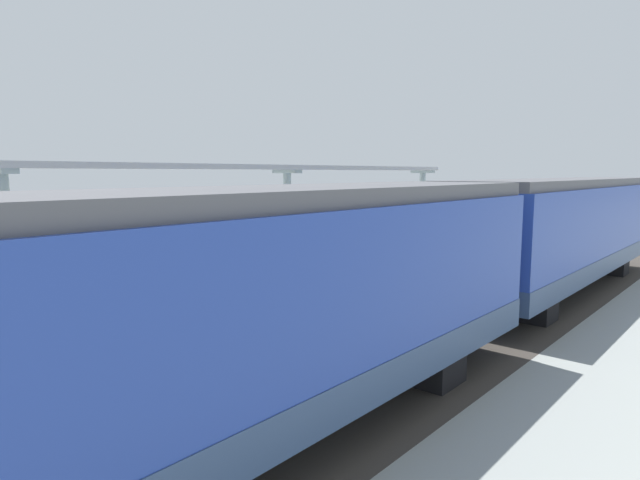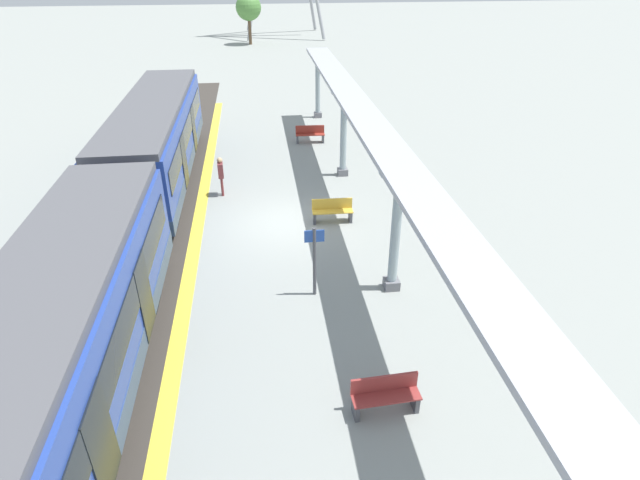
% 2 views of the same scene
% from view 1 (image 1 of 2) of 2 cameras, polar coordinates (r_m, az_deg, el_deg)
% --- Properties ---
extents(ground_plane, '(176.00, 176.00, 0.00)m').
position_cam_1_polar(ground_plane, '(13.74, -8.24, -8.34)').
color(ground_plane, gray).
extents(tactile_edge_strip, '(0.44, 35.13, 0.01)m').
position_cam_1_polar(tactile_edge_strip, '(11.64, 2.20, -11.15)').
color(tactile_edge_strip, yellow).
rests_on(tactile_edge_strip, ground).
extents(trackbed, '(3.20, 47.13, 0.01)m').
position_cam_1_polar(trackbed, '(10.66, 10.07, -13.01)').
color(trackbed, '#38332D').
rests_on(trackbed, ground).
extents(train_near_carriage, '(2.65, 12.70, 3.48)m').
position_cam_1_polar(train_near_carriage, '(18.15, 24.40, 0.77)').
color(train_near_carriage, '#26419D').
rests_on(train_near_carriage, ground).
extents(train_far_carriage, '(2.65, 12.70, 3.48)m').
position_cam_1_polar(train_far_carriage, '(6.75, -10.21, -8.74)').
color(train_far_carriage, '#26419D').
rests_on(train_far_carriage, ground).
extents(canopy_pillar_nearest, '(1.10, 0.44, 3.77)m').
position_cam_1_polar(canopy_pillar_nearest, '(26.00, 10.84, 3.23)').
color(canopy_pillar_nearest, slate).
rests_on(canopy_pillar_nearest, ground).
extents(canopy_pillar_second, '(1.10, 0.44, 3.77)m').
position_cam_1_polar(canopy_pillar_second, '(18.63, -3.51, 1.79)').
color(canopy_pillar_second, slate).
rests_on(canopy_pillar_second, ground).
extents(canopy_pillar_third, '(1.10, 0.44, 3.77)m').
position_cam_1_polar(canopy_pillar_third, '(13.78, -30.48, -1.13)').
color(canopy_pillar_third, slate).
rests_on(canopy_pillar_third, ground).
extents(canopy_beam, '(1.20, 28.14, 0.16)m').
position_cam_1_polar(canopy_beam, '(15.67, -15.13, 7.62)').
color(canopy_beam, '#A8AAB2').
rests_on(canopy_beam, canopy_pillar_nearest).
extents(bench_near_end, '(1.51, 0.48, 0.86)m').
position_cam_1_polar(bench_near_end, '(15.06, -12.57, -5.33)').
color(bench_near_end, gold).
rests_on(bench_near_end, ground).
extents(bench_mid_platform, '(1.52, 0.52, 0.86)m').
position_cam_1_polar(bench_mid_platform, '(21.52, 7.50, -1.45)').
color(bench_mid_platform, maroon).
rests_on(bench_mid_platform, ground).
extents(trash_bin, '(0.48, 0.48, 0.97)m').
position_cam_1_polar(trash_bin, '(26.68, 14.38, 0.15)').
color(trash_bin, '#2B2D30').
rests_on(trash_bin, ground).
extents(platform_info_sign, '(0.56, 0.10, 2.20)m').
position_cam_1_polar(platform_info_sign, '(17.18, 2.08, -0.61)').
color(platform_info_sign, '#4C4C51').
rests_on(platform_info_sign, ground).
extents(passenger_waiting_near_edge, '(0.24, 0.48, 1.63)m').
position_cam_1_polar(passenger_waiting_near_edge, '(10.02, -11.68, -8.29)').
color(passenger_waiting_near_edge, brown).
rests_on(passenger_waiting_near_edge, ground).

